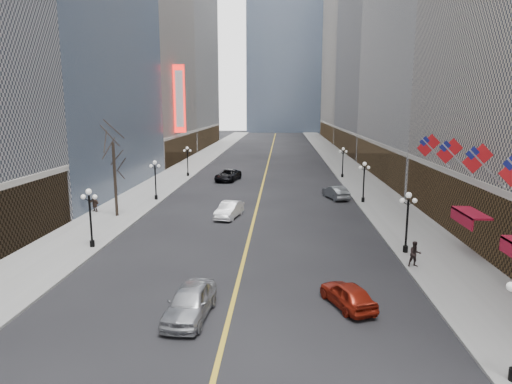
# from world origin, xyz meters

# --- Properties ---
(sidewalk_east) EXTENTS (6.00, 230.00, 0.15)m
(sidewalk_east) POSITION_xyz_m (14.00, 70.00, 0.07)
(sidewalk_east) COLOR gray
(sidewalk_east) RESTS_ON ground
(sidewalk_west) EXTENTS (6.00, 230.00, 0.15)m
(sidewalk_west) POSITION_xyz_m (-14.00, 70.00, 0.07)
(sidewalk_west) COLOR gray
(sidewalk_west) RESTS_ON ground
(lane_line) EXTENTS (0.25, 200.00, 0.02)m
(lane_line) POSITION_xyz_m (0.00, 80.00, 0.01)
(lane_line) COLOR gold
(lane_line) RESTS_ON ground
(bldg_east_c) EXTENTS (26.60, 40.60, 48.80)m
(bldg_east_c) POSITION_xyz_m (29.88, 106.00, 24.18)
(bldg_east_c) COLOR gray
(bldg_east_c) RESTS_ON ground
(bldg_east_d) EXTENTS (26.60, 46.60, 62.80)m
(bldg_east_d) POSITION_xyz_m (29.90, 149.00, 31.17)
(bldg_east_d) COLOR #B1A593
(bldg_east_d) RESTS_ON ground
(bldg_west_c) EXTENTS (26.60, 30.60, 50.80)m
(bldg_west_c) POSITION_xyz_m (-29.88, 87.00, 25.19)
(bldg_west_c) COLOR #B1A593
(bldg_west_c) RESTS_ON ground
(bldg_west_d) EXTENTS (26.60, 38.60, 72.80)m
(bldg_west_d) POSITION_xyz_m (-29.92, 121.00, 36.17)
(bldg_west_d) COLOR #B8B7AF
(bldg_west_d) RESTS_ON ground
(streetlamp_east_1) EXTENTS (1.26, 0.44, 4.52)m
(streetlamp_east_1) POSITION_xyz_m (11.80, 30.00, 2.90)
(streetlamp_east_1) COLOR black
(streetlamp_east_1) RESTS_ON sidewalk_east
(streetlamp_east_2) EXTENTS (1.26, 0.44, 4.52)m
(streetlamp_east_2) POSITION_xyz_m (11.80, 48.00, 2.90)
(streetlamp_east_2) COLOR black
(streetlamp_east_2) RESTS_ON sidewalk_east
(streetlamp_east_3) EXTENTS (1.26, 0.44, 4.52)m
(streetlamp_east_3) POSITION_xyz_m (11.80, 66.00, 2.90)
(streetlamp_east_3) COLOR black
(streetlamp_east_3) RESTS_ON sidewalk_east
(streetlamp_west_1) EXTENTS (1.26, 0.44, 4.52)m
(streetlamp_west_1) POSITION_xyz_m (-11.80, 30.00, 2.90)
(streetlamp_west_1) COLOR black
(streetlamp_west_1) RESTS_ON sidewalk_west
(streetlamp_west_2) EXTENTS (1.26, 0.44, 4.52)m
(streetlamp_west_2) POSITION_xyz_m (-11.80, 48.00, 2.90)
(streetlamp_west_2) COLOR black
(streetlamp_west_2) RESTS_ON sidewalk_west
(streetlamp_west_3) EXTENTS (1.26, 0.44, 4.52)m
(streetlamp_west_3) POSITION_xyz_m (-11.80, 66.00, 2.90)
(streetlamp_west_3) COLOR black
(streetlamp_west_3) RESTS_ON sidewalk_west
(flag_3) EXTENTS (2.87, 0.12, 2.87)m
(flag_3) POSITION_xyz_m (15.31, 27.00, 7.29)
(flag_3) COLOR #B2B2B7
(flag_3) RESTS_ON ground
(flag_4) EXTENTS (2.87, 0.12, 2.87)m
(flag_4) POSITION_xyz_m (15.31, 32.00, 7.29)
(flag_4) COLOR #B2B2B7
(flag_4) RESTS_ON ground
(flag_5) EXTENTS (2.87, 0.12, 2.87)m
(flag_5) POSITION_xyz_m (15.31, 37.00, 7.29)
(flag_5) COLOR #B2B2B7
(flag_5) RESTS_ON ground
(awning_c) EXTENTS (1.40, 4.00, 0.93)m
(awning_c) POSITION_xyz_m (16.11, 30.00, 3.08)
(awning_c) COLOR maroon
(awning_c) RESTS_ON ground
(theatre_marquee) EXTENTS (2.00, 0.55, 12.00)m
(theatre_marquee) POSITION_xyz_m (-15.88, 80.00, 12.00)
(theatre_marquee) COLOR red
(theatre_marquee) RESTS_ON ground
(tree_west_far) EXTENTS (3.60, 3.60, 7.92)m
(tree_west_far) POSITION_xyz_m (-13.50, 40.00, 6.24)
(tree_west_far) COLOR #2D231C
(tree_west_far) RESTS_ON sidewalk_west
(car_nb_near) EXTENTS (2.41, 5.14, 1.70)m
(car_nb_near) POSITION_xyz_m (-2.00, 18.97, 0.85)
(car_nb_near) COLOR #A5A7AC
(car_nb_near) RESTS_ON ground
(car_nb_mid) EXTENTS (2.58, 4.98, 1.56)m
(car_nb_mid) POSITION_xyz_m (-2.45, 40.40, 0.78)
(car_nb_mid) COLOR silver
(car_nb_mid) RESTS_ON ground
(car_nb_far) EXTENTS (3.79, 6.33, 1.65)m
(car_nb_far) POSITION_xyz_m (-5.20, 62.68, 0.82)
(car_nb_far) COLOR black
(car_nb_far) RESTS_ON ground
(car_sb_mid) EXTENTS (3.07, 4.43, 1.40)m
(car_sb_mid) POSITION_xyz_m (6.29, 20.74, 0.70)
(car_sb_mid) COLOR maroon
(car_sb_mid) RESTS_ON ground
(car_sb_far) EXTENTS (2.96, 4.98, 1.55)m
(car_sb_far) POSITION_xyz_m (9.00, 50.24, 0.77)
(car_sb_far) COLOR #55595D
(car_sb_far) RESTS_ON ground
(ped_east_walk) EXTENTS (0.89, 0.55, 1.74)m
(ped_east_walk) POSITION_xyz_m (11.60, 26.95, 1.02)
(ped_east_walk) COLOR black
(ped_east_walk) RESTS_ON sidewalk_east
(ped_west_far) EXTENTS (1.62, 1.24, 1.74)m
(ped_west_far) POSITION_xyz_m (-16.40, 41.66, 1.02)
(ped_west_far) COLOR #33241C
(ped_west_far) RESTS_ON sidewalk_west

